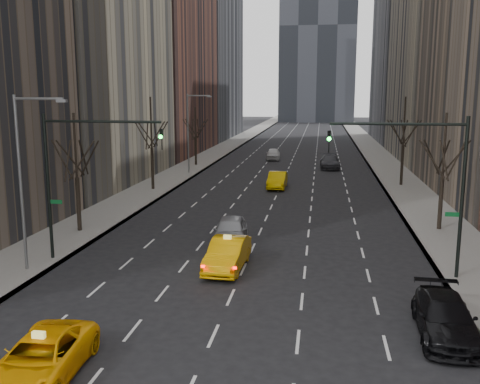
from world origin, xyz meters
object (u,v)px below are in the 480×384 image
at_px(taxi_suv, 41,359).
at_px(parked_suv_black, 445,318).
at_px(taxi_sedan, 228,254).
at_px(silver_sedan_ahead, 230,231).

bearing_deg(taxi_suv, parked_suv_black, 17.61).
relative_size(taxi_suv, taxi_sedan, 1.04).
bearing_deg(taxi_sedan, taxi_suv, -106.48).
height_order(taxi_suv, parked_suv_black, parked_suv_black).
height_order(taxi_suv, taxi_sedan, taxi_sedan).
bearing_deg(taxi_sedan, parked_suv_black, -32.22).
distance_m(silver_sedan_ahead, parked_suv_black, 15.31).
relative_size(taxi_sedan, silver_sedan_ahead, 0.99).
relative_size(taxi_sedan, parked_suv_black, 0.96).
bearing_deg(parked_suv_black, taxi_sedan, 147.79).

